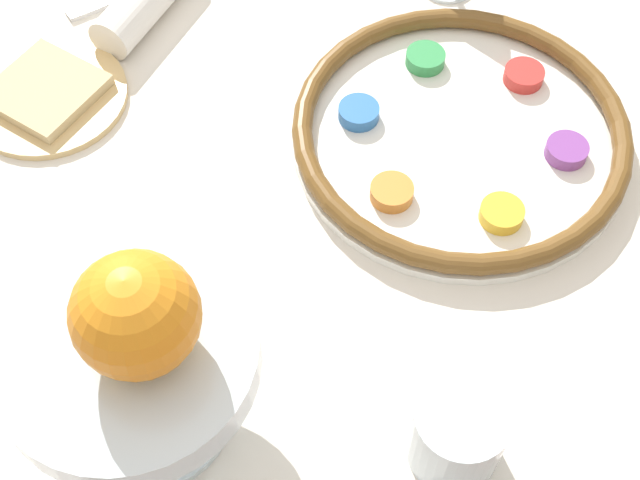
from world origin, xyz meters
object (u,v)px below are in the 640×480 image
at_px(cup_near, 457,434).
at_px(orange_fruit, 136,315).
at_px(fruit_stand, 131,363).
at_px(bread_plate, 47,94).
at_px(seder_plate, 461,132).

bearing_deg(cup_near, orange_fruit, -54.22).
distance_m(fruit_stand, bread_plate, 0.38).
height_order(fruit_stand, orange_fruit, orange_fruit).
bearing_deg(fruit_stand, orange_fruit, 131.64).
height_order(seder_plate, fruit_stand, fruit_stand).
distance_m(fruit_stand, orange_fruit, 0.08).
xyz_separation_m(fruit_stand, orange_fruit, (-0.01, 0.01, 0.07)).
bearing_deg(bread_plate, cup_near, 89.37).
bearing_deg(seder_plate, bread_plate, -54.15).
xyz_separation_m(orange_fruit, cup_near, (-0.13, 0.19, -0.13)).
bearing_deg(orange_fruit, seder_plate, -178.51).
bearing_deg(cup_near, bread_plate, -90.63).
relative_size(fruit_stand, bread_plate, 1.18).
xyz_separation_m(seder_plate, orange_fruit, (0.39, 0.01, 0.15)).
bearing_deg(fruit_stand, cup_near, 126.17).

